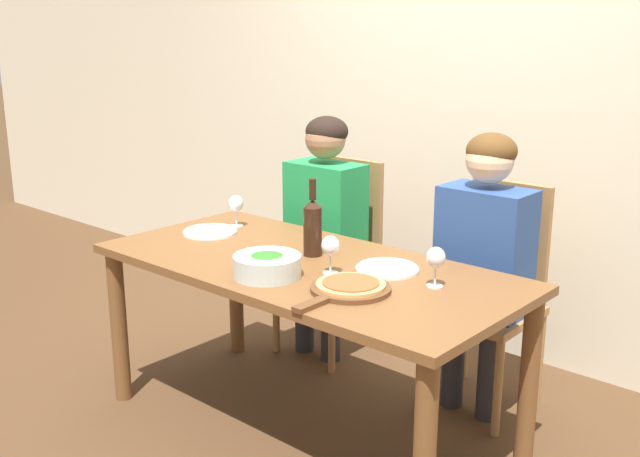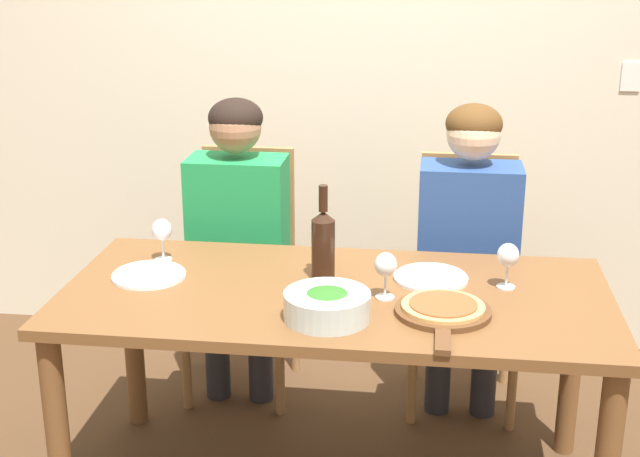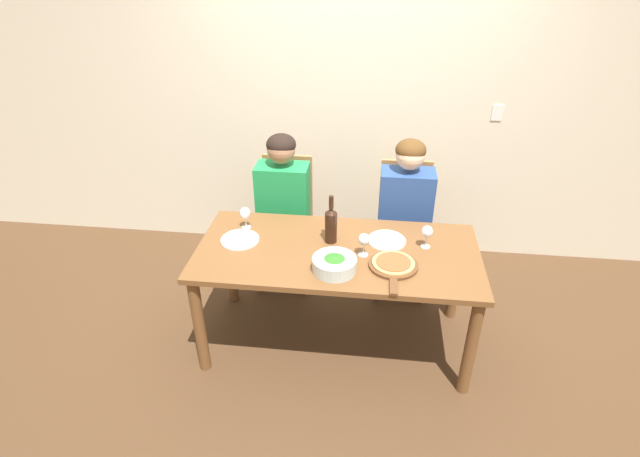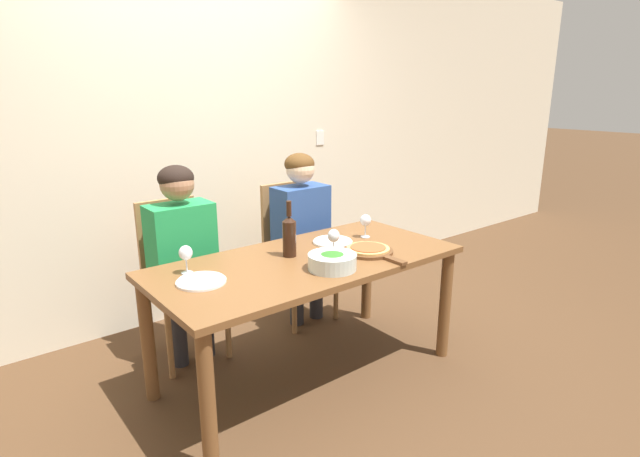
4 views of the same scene
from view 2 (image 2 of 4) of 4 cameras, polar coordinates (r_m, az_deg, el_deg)
The scene contains 14 objects.
back_wall at distance 3.94m, azimuth 3.22°, elevation 11.48°, with size 10.00×0.06×2.70m.
dining_table at distance 2.89m, azimuth 0.98°, elevation -5.85°, with size 1.75×0.83×0.74m.
chair_left at distance 3.68m, azimuth -4.82°, elevation -2.28°, with size 0.42×0.42×0.99m.
chair_right at distance 3.61m, azimuth 9.25°, elevation -2.92°, with size 0.42×0.42×0.99m.
person_woman at distance 3.51m, azimuth -5.32°, elevation 0.37°, with size 0.47×0.51×1.23m.
person_man at distance 3.43m, azimuth 9.48°, elevation -0.24°, with size 0.47×0.51×1.23m.
wine_bottle at distance 2.90m, azimuth 0.20°, elevation -0.95°, with size 0.08×0.08×0.32m.
broccoli_bowl at distance 2.63m, azimuth 0.45°, elevation -4.94°, with size 0.26×0.26×0.09m.
dinner_plate_left at distance 3.01m, azimuth -10.90°, elevation -2.92°, with size 0.24×0.24×0.02m.
dinner_plate_right at distance 2.96m, azimuth 7.10°, elevation -3.11°, with size 0.24×0.24×0.02m.
pizza_on_board at distance 2.69m, azimuth 7.88°, elevation -5.21°, with size 0.29×0.43×0.04m.
wine_glass_left at distance 3.12m, azimuth -10.08°, elevation -0.21°, with size 0.07×0.07×0.15m.
wine_glass_right at distance 2.90m, azimuth 11.94°, elevation -1.82°, with size 0.07×0.07×0.15m.
wine_glass_centre at distance 2.76m, azimuth 4.23°, elevation -2.47°, with size 0.07×0.07×0.15m.
Camera 2 is at (0.29, -2.62, 1.82)m, focal length 50.00 mm.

